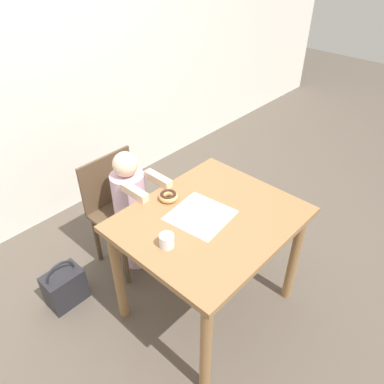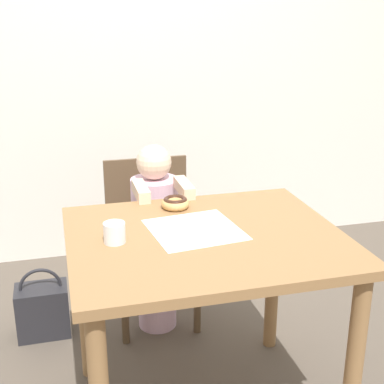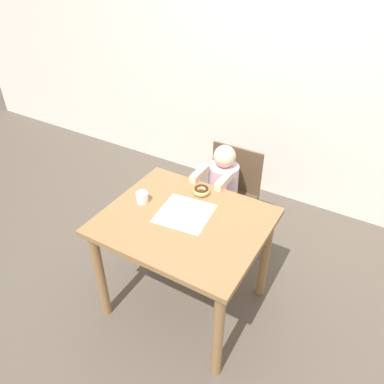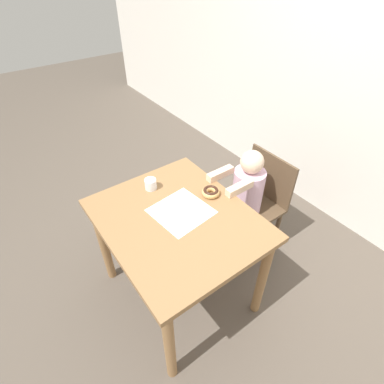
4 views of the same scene
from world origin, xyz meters
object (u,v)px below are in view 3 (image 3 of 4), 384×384
(child_figure, at_px, (222,199))
(cup, at_px, (142,197))
(chair, at_px, (228,196))
(donut, at_px, (201,190))
(handbag, at_px, (168,207))

(child_figure, relative_size, cup, 12.46)
(chair, distance_m, cup, 0.87)
(chair, relative_size, child_figure, 0.87)
(donut, height_order, handbag, donut)
(donut, relative_size, cup, 1.51)
(child_figure, distance_m, donut, 0.47)
(child_figure, bearing_deg, chair, 90.00)
(child_figure, relative_size, handbag, 2.64)
(chair, bearing_deg, donut, -88.09)
(handbag, bearing_deg, donut, -36.74)
(cup, bearing_deg, donut, 44.63)
(cup, bearing_deg, child_figure, 67.60)
(child_figure, height_order, donut, child_figure)
(handbag, distance_m, cup, 1.01)
(chair, distance_m, handbag, 0.63)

